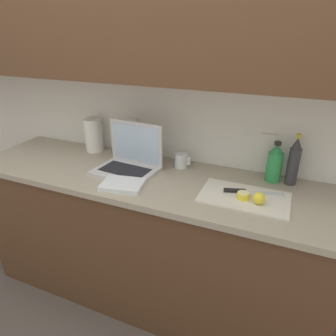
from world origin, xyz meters
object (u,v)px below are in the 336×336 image
at_px(laptop, 129,160).
at_px(measuring_cup, 181,160).
at_px(lemon_half_cut, 243,196).
at_px(cutting_board, 244,197).
at_px(knife, 243,191).
at_px(bottle_oil_tall, 294,162).
at_px(lemon_whole_beside, 259,198).
at_px(paper_towel_roll, 94,135).
at_px(bottle_green_soda, 275,163).

distance_m(laptop, measuring_cup, 0.31).
bearing_deg(lemon_half_cut, cutting_board, 81.64).
xyz_separation_m(knife, bottle_oil_tall, (0.22, 0.22, 0.11)).
xyz_separation_m(lemon_half_cut, lemon_whole_beside, (0.08, -0.02, 0.01)).
distance_m(laptop, paper_towel_roll, 0.42).
height_order(laptop, bottle_oil_tall, bottle_oil_tall).
bearing_deg(cutting_board, lemon_whole_beside, -30.37).
distance_m(bottle_oil_tall, paper_towel_roll, 1.28).
height_order(bottle_oil_tall, paper_towel_roll, bottle_oil_tall).
bearing_deg(cutting_board, knife, 111.38).
distance_m(laptop, bottle_oil_tall, 0.92).
distance_m(laptop, bottle_green_soda, 0.82).
height_order(lemon_half_cut, paper_towel_roll, paper_towel_roll).
height_order(cutting_board, lemon_half_cut, lemon_half_cut).
xyz_separation_m(cutting_board, bottle_green_soda, (0.11, 0.25, 0.10)).
distance_m(lemon_half_cut, measuring_cup, 0.49).
bearing_deg(bottle_green_soda, measuring_cup, -176.74).
xyz_separation_m(lemon_whole_beside, bottle_oil_tall, (0.13, 0.30, 0.09)).
bearing_deg(lemon_whole_beside, measuring_cup, 151.70).
bearing_deg(bottle_oil_tall, bottle_green_soda, 180.00).
distance_m(laptop, cutting_board, 0.70).
xyz_separation_m(bottle_green_soda, measuring_cup, (-0.53, -0.03, -0.06)).
xyz_separation_m(lemon_half_cut, bottle_oil_tall, (0.21, 0.28, 0.11)).
xyz_separation_m(cutting_board, knife, (-0.01, 0.04, 0.01)).
xyz_separation_m(cutting_board, lemon_half_cut, (-0.00, -0.02, 0.02)).
bearing_deg(paper_towel_roll, lemon_whole_beside, -14.49).
height_order(bottle_green_soda, bottle_oil_tall, bottle_oil_tall).
xyz_separation_m(cutting_board, bottle_oil_tall, (0.20, 0.25, 0.13)).
bearing_deg(paper_towel_roll, lemon_half_cut, -14.48).
bearing_deg(cutting_board, measuring_cup, 152.06).
xyz_separation_m(lemon_half_cut, bottle_green_soda, (0.11, 0.28, 0.08)).
bearing_deg(measuring_cup, lemon_whole_beside, -28.30).
height_order(cutting_board, lemon_whole_beside, lemon_whole_beside).
distance_m(laptop, knife, 0.68).
relative_size(laptop, knife, 1.25).
distance_m(lemon_whole_beside, paper_towel_roll, 1.19).
bearing_deg(bottle_green_soda, paper_towel_roll, -179.96).
bearing_deg(bottle_green_soda, knife, -119.26).
height_order(lemon_whole_beside, measuring_cup, measuring_cup).
height_order(laptop, lemon_half_cut, laptop).
height_order(knife, paper_towel_roll, paper_towel_roll).
height_order(laptop, measuring_cup, laptop).
bearing_deg(laptop, bottle_oil_tall, 16.40).
bearing_deg(bottle_oil_tall, measuring_cup, -177.23).
distance_m(cutting_board, bottle_oil_tall, 0.35).
height_order(cutting_board, bottle_green_soda, bottle_green_soda).
height_order(lemon_half_cut, bottle_oil_tall, bottle_oil_tall).
relative_size(laptop, bottle_oil_tall, 1.32).
bearing_deg(knife, bottle_green_soda, 43.75).
bearing_deg(bottle_oil_tall, laptop, -168.38).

